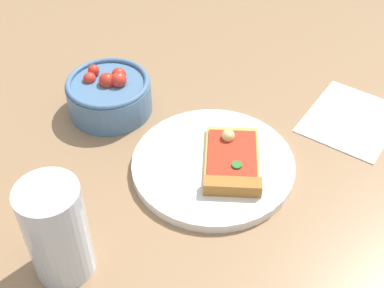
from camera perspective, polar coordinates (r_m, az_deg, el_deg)
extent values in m
plane|color=#93704C|center=(0.76, 4.61, -2.26)|extent=(2.40, 2.40, 0.00)
cylinder|color=white|center=(0.74, 2.31, -2.29)|extent=(0.23, 0.23, 0.01)
cube|color=gold|center=(0.74, 4.41, -1.77)|extent=(0.12, 0.15, 0.01)
cube|color=#A36B2D|center=(0.70, 4.42, -4.64)|extent=(0.08, 0.05, 0.02)
cube|color=#B22D19|center=(0.73, 4.43, -1.47)|extent=(0.11, 0.13, 0.00)
sphere|color=#F2D87F|center=(0.76, 3.97, 0.91)|extent=(0.02, 0.02, 0.02)
cylinder|color=#2D722D|center=(0.72, 4.92, -2.29)|extent=(0.01, 0.01, 0.00)
cylinder|color=#4C7299|center=(0.84, -8.96, 5.09)|extent=(0.13, 0.13, 0.05)
torus|color=#4C7299|center=(0.82, -9.17, 6.65)|extent=(0.13, 0.13, 0.01)
sphere|color=red|center=(0.83, -7.97, 7.48)|extent=(0.02, 0.02, 0.02)
sphere|color=red|center=(0.84, -10.66, 7.87)|extent=(0.02, 0.02, 0.02)
sphere|color=red|center=(0.83, -11.09, 7.01)|extent=(0.02, 0.02, 0.02)
sphere|color=red|center=(0.82, -9.23, 6.80)|extent=(0.03, 0.03, 0.03)
sphere|color=red|center=(0.82, -7.98, 6.92)|extent=(0.02, 0.02, 0.02)
cylinder|color=silver|center=(0.61, -14.51, -9.17)|extent=(0.07, 0.07, 0.13)
cylinder|color=black|center=(0.62, -14.31, -9.89)|extent=(0.06, 0.06, 0.10)
cube|color=white|center=(0.60, -15.32, -6.36)|extent=(0.02, 0.02, 0.02)
cube|color=white|center=(0.58, -14.52, -8.30)|extent=(0.03, 0.03, 0.02)
cube|color=white|center=(0.86, 16.97, 2.63)|extent=(0.15, 0.17, 0.00)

